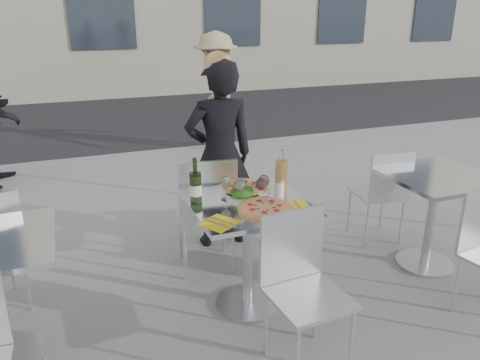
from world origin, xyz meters
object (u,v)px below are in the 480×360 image
object	(u,v)px
main_table	(248,233)
chair_near	(301,277)
wineglass_white_a	(226,183)
napkin_right	(295,207)
carafe	(281,176)
wineglass_red_a	(261,185)
woman_diner	(219,156)
side_chair_rfar	(383,189)
wineglass_red_b	(264,182)
salad_plate	(242,193)
napkin_left	(219,223)
side_table_right	(434,201)
chair_far	(206,206)
pizza_near	(265,208)
wineglass_white_b	(240,185)
sugar_shaker	(279,187)
wine_bottle	(196,186)
pedestrian_b	(216,92)
pizza_far	(245,188)

from	to	relation	value
main_table	chair_near	bearing A→B (deg)	-81.17
wineglass_white_a	napkin_right	bearing A→B (deg)	-37.16
carafe	wineglass_red_a	distance (m)	0.20
chair_near	woman_diner	xyz separation A→B (m)	(0.04, 1.51, 0.26)
wineglass_white_a	wineglass_red_a	xyz separation A→B (m)	(0.20, -0.10, 0.00)
side_chair_rfar	wineglass_red_b	bearing A→B (deg)	24.85
salad_plate	napkin_left	size ratio (longest dim) A/B	0.89
chair_near	wineglass_red_b	xyz separation A→B (m)	(0.03, 0.59, 0.35)
wineglass_red_b	carafe	bearing A→B (deg)	18.95
side_table_right	chair_far	xyz separation A→B (m)	(-1.62, 0.52, 0.00)
chair_near	wineglass_red_a	distance (m)	0.65
main_table	carafe	size ratio (longest dim) A/B	2.59
pizza_near	wineglass_white_b	world-z (taller)	wineglass_white_b
carafe	salad_plate	bearing A→B (deg)	-178.60
chair_far	wineglass_white_a	distance (m)	0.53
chair_far	pizza_near	xyz separation A→B (m)	(0.17, -0.66, 0.22)
sugar_shaker	carafe	bearing A→B (deg)	50.61
woman_diner	wine_bottle	xyz separation A→B (m)	(-0.44, -0.84, 0.09)
wineglass_red_a	napkin_right	distance (m)	0.25
woman_diner	wineglass_red_a	xyz separation A→B (m)	(-0.04, -0.95, 0.08)
sugar_shaker	wineglass_white_b	world-z (taller)	wineglass_white_b
napkin_right	side_table_right	bearing A→B (deg)	16.05
side_table_right	woman_diner	distance (m)	1.69
side_chair_rfar	wineglass_white_b	world-z (taller)	wineglass_white_b
main_table	wineglass_red_b	size ratio (longest dim) A/B	4.76
pedestrian_b	wine_bottle	world-z (taller)	pedestrian_b
napkin_left	sugar_shaker	bearing A→B (deg)	-3.37
wineglass_white_a	wineglass_red_a	distance (m)	0.22
pizza_near	pizza_far	distance (m)	0.35
salad_plate	sugar_shaker	xyz separation A→B (m)	(0.25, -0.03, 0.02)
chair_far	pizza_near	world-z (taller)	chair_far
main_table	pizza_near	size ratio (longest dim) A/B	2.27
wine_bottle	napkin_left	size ratio (longest dim) A/B	1.19
napkin_left	woman_diner	bearing A→B (deg)	39.40
chair_far	wineglass_white_b	xyz separation A→B (m)	(0.08, -0.48, 0.32)
chair_near	side_chair_rfar	xyz separation A→B (m)	(1.30, 1.01, -0.02)
wineglass_red_b	salad_plate	bearing A→B (deg)	162.04
salad_plate	woman_diner	bearing A→B (deg)	81.02
wineglass_white_a	wineglass_red_b	world-z (taller)	same
wineglass_white_b	wineglass_red_b	bearing A→B (deg)	-0.40
salad_plate	wine_bottle	xyz separation A→B (m)	(-0.30, 0.03, 0.08)
chair_near	wineglass_red_b	bearing A→B (deg)	82.45
wineglass_white_a	wineglass_red_b	xyz separation A→B (m)	(0.24, -0.06, 0.00)
salad_plate	wine_bottle	distance (m)	0.31
side_table_right	wineglass_red_b	bearing A→B (deg)	178.42
side_chair_rfar	salad_plate	size ratio (longest dim) A/B	3.79
woman_diner	wineglass_white_b	size ratio (longest dim) A/B	9.85
sugar_shaker	wineglass_red_a	size ratio (longest dim) A/B	0.68
pizza_near	pedestrian_b	bearing A→B (deg)	76.02
napkin_right	wineglass_red_b	bearing A→B (deg)	127.75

